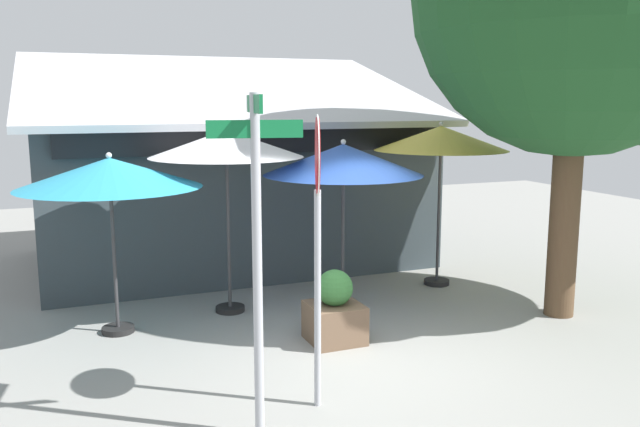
% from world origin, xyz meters
% --- Properties ---
extents(ground_plane, '(28.00, 28.00, 0.10)m').
position_xyz_m(ground_plane, '(0.00, 0.00, -0.05)').
color(ground_plane, gray).
extents(cafe_building, '(7.58, 5.11, 4.15)m').
position_xyz_m(cafe_building, '(-0.28, 5.57, 1.54)').
color(cafe_building, '#333D42').
rests_on(cafe_building, ground).
extents(street_sign_post, '(0.86, 0.92, 3.23)m').
position_xyz_m(street_sign_post, '(-1.82, -1.56, 1.96)').
color(street_sign_post, '#A8AAB2').
rests_on(street_sign_post, ground).
extents(stop_sign, '(0.28, 0.77, 3.03)m').
position_xyz_m(stop_sign, '(-1.08, -1.19, 2.13)').
color(stop_sign, '#A8AAB2').
rests_on(stop_sign, ground).
extents(patio_umbrella_teal_left, '(2.43, 2.43, 2.49)m').
position_xyz_m(patio_umbrella_teal_left, '(-2.82, 1.89, 2.20)').
color(patio_umbrella_teal_left, black).
rests_on(patio_umbrella_teal_left, ground).
extents(patio_umbrella_ivory_center, '(2.26, 2.26, 2.81)m').
position_xyz_m(patio_umbrella_ivory_center, '(-1.15, 2.20, 2.52)').
color(patio_umbrella_ivory_center, black).
rests_on(patio_umbrella_ivory_center, ground).
extents(patio_umbrella_royal_blue_right, '(2.42, 2.42, 2.59)m').
position_xyz_m(patio_umbrella_royal_blue_right, '(0.54, 1.82, 2.27)').
color(patio_umbrella_royal_blue_right, black).
rests_on(patio_umbrella_royal_blue_right, ground).
extents(patio_umbrella_mustard_far_right, '(2.26, 2.26, 2.81)m').
position_xyz_m(patio_umbrella_mustard_far_right, '(2.56, 2.32, 2.51)').
color(patio_umbrella_mustard_far_right, black).
rests_on(patio_umbrella_mustard_far_right, ground).
extents(shade_tree, '(5.30, 4.62, 6.97)m').
position_xyz_m(shade_tree, '(3.74, 0.04, 4.52)').
color(shade_tree, brown).
rests_on(shade_tree, ground).
extents(sidewalk_planter, '(0.69, 0.69, 0.98)m').
position_xyz_m(sidewalk_planter, '(-0.18, 0.45, 0.41)').
color(sidewalk_planter, brown).
rests_on(sidewalk_planter, ground).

